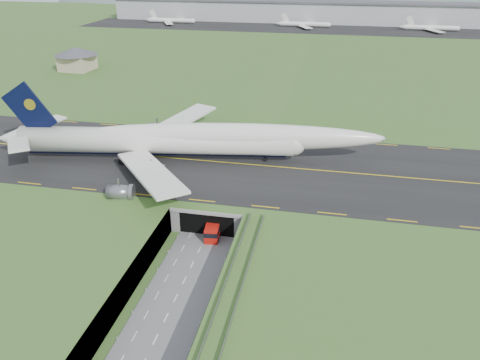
# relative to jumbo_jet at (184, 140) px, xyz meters

# --- Properties ---
(ground) EXTENTS (900.00, 900.00, 0.00)m
(ground) POSITION_rel_jumbo_jet_xyz_m (12.43, -32.55, -11.67)
(ground) COLOR #3D6327
(ground) RESTS_ON ground
(airfield_deck) EXTENTS (800.00, 800.00, 6.00)m
(airfield_deck) POSITION_rel_jumbo_jet_xyz_m (12.43, -32.55, -8.67)
(airfield_deck) COLOR gray
(airfield_deck) RESTS_ON ground
(trench_road) EXTENTS (12.00, 75.00, 0.20)m
(trench_road) POSITION_rel_jumbo_jet_xyz_m (12.43, -40.05, -11.57)
(trench_road) COLOR slate
(trench_road) RESTS_ON ground
(taxiway) EXTENTS (800.00, 44.00, 0.18)m
(taxiway) POSITION_rel_jumbo_jet_xyz_m (12.43, 0.45, -5.58)
(taxiway) COLOR black
(taxiway) RESTS_ON airfield_deck
(tunnel_portal) EXTENTS (17.00, 22.30, 6.00)m
(tunnel_portal) POSITION_rel_jumbo_jet_xyz_m (12.43, -15.83, -8.34)
(tunnel_portal) COLOR gray
(tunnel_portal) RESTS_ON ground
(guideway) EXTENTS (3.00, 53.00, 7.05)m
(guideway) POSITION_rel_jumbo_jet_xyz_m (23.43, -51.66, -6.35)
(guideway) COLOR #A8A8A3
(guideway) RESTS_ON ground
(jumbo_jet) EXTENTS (100.00, 62.78, 21.03)m
(jumbo_jet) POSITION_rel_jumbo_jet_xyz_m (0.00, 0.00, 0.00)
(jumbo_jet) COLOR white
(jumbo_jet) RESTS_ON ground
(shuttle_tram) EXTENTS (3.76, 8.00, 3.14)m
(shuttle_tram) POSITION_rel_jumbo_jet_xyz_m (13.83, -24.39, -9.94)
(shuttle_tram) COLOR #B9130C
(shuttle_tram) RESTS_ON ground
(service_building) EXTENTS (20.27, 20.27, 10.40)m
(service_building) POSITION_rel_jumbo_jet_xyz_m (-79.00, 88.36, 0.49)
(service_building) COLOR tan
(service_building) RESTS_ON ground
(cargo_terminal) EXTENTS (320.00, 67.00, 15.60)m
(cargo_terminal) POSITION_rel_jumbo_jet_xyz_m (12.39, 266.87, 2.29)
(cargo_terminal) COLOR #B2B2B2
(cargo_terminal) RESTS_ON ground
(distant_hills) EXTENTS (700.00, 91.00, 60.00)m
(distant_hills) POSITION_rel_jumbo_jet_xyz_m (76.81, 397.45, -15.67)
(distant_hills) COLOR slate
(distant_hills) RESTS_ON ground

